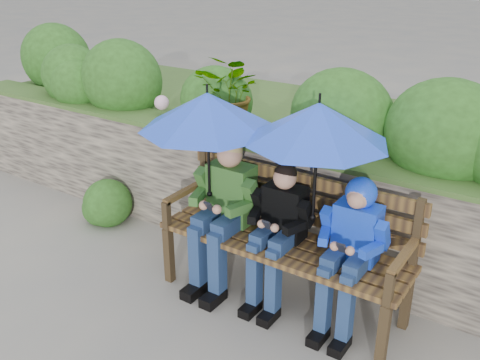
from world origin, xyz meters
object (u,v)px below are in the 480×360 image
Objects in this scene: umbrella_left at (208,111)px; umbrella_right at (318,123)px; boy_middle at (278,227)px; boy_right at (351,242)px; boy_left at (224,207)px; park_bench at (287,232)px.

umbrella_right is at bearing 3.49° from umbrella_left.
boy_right is at bearing 1.16° from boy_middle.
umbrella_left reaches higher than boy_right.
boy_right is 1.17× the size of umbrella_right.
boy_left is at bearing -176.47° from umbrella_right.
umbrella_right is at bearing 175.51° from boy_right.
boy_left is 1.25× the size of umbrella_right.
park_bench is 0.11m from boy_middle.
boy_left is 0.48m from boy_middle.
umbrella_right is (-0.31, 0.02, 0.77)m from boy_right.
umbrella_left is 0.86m from umbrella_right.
park_bench is at bearing 167.41° from umbrella_right.
boy_left is 1.18× the size of umbrella_left.
umbrella_left is at bearing -176.77° from boy_left.
boy_middle is 0.99× the size of boy_right.
boy_left is at bearing -178.84° from boy_middle.
boy_right is at bearing 1.16° from boy_left.
park_bench is 0.54m from boy_right.
umbrella_right is (0.85, 0.05, 0.04)m from umbrella_left.
umbrella_left reaches higher than boy_middle.
umbrella_right is at bearing 7.96° from boy_middle.
park_bench is 0.92m from umbrella_right.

